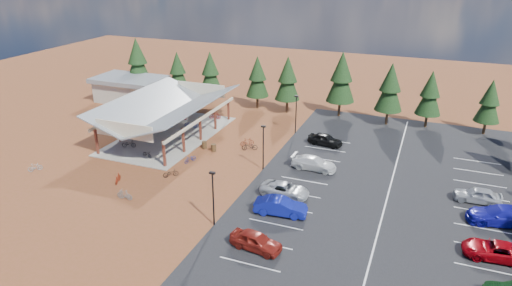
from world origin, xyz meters
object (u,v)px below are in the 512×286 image
bike_9 (35,167)px  bike_12 (171,173)px  bike_3 (181,116)px  bike_13 (125,195)px  bike_14 (190,159)px  bike_pavilion (168,108)px  lamp_post_2 (296,112)px  bike_1 (139,134)px  bike_4 (147,154)px  lamp_post_0 (213,195)px  bike_2 (154,127)px  trash_bin_0 (214,148)px  car_3 (314,163)px  car_2 (285,190)px  bike_5 (176,136)px  car_8 (477,195)px  bike_16 (250,146)px  car_1 (281,206)px  outbuilding (130,89)px  car_6 (496,250)px  trash_bin_1 (204,145)px  car_4 (325,139)px  bike_6 (191,124)px  lamp_post_1 (263,144)px  bike_11 (118,178)px  car_0 (256,241)px  car_7 (501,215)px  bike_0 (129,144)px  bike_7 (215,116)px  bike_15 (247,142)px

bike_9 → bike_12: bearing=-128.2°
bike_3 → bike_13: bike_3 is taller
bike_14 → bike_pavilion: bearing=155.0°
lamp_post_2 → bike_13: lamp_post_2 is taller
bike_1 → bike_4: size_ratio=1.17×
lamp_post_0 → bike_14: lamp_post_0 is taller
bike_2 → bike_4: bearing=-159.3°
lamp_post_2 → bike_1: bearing=-152.3°
trash_bin_0 → car_3: bearing=-2.1°
trash_bin_0 → car_2: 13.59m
bike_5 → car_8: bearing=-95.7°
bike_pavilion → bike_5: size_ratio=12.06×
bike_16 → car_1: size_ratio=0.40×
bike_5 → car_3: bearing=-96.3°
outbuilding → car_6: bearing=-25.2°
trash_bin_1 → car_4: 14.90m
bike_pavilion → bike_6: bearing=71.4°
trash_bin_1 → bike_16: 5.57m
outbuilding → lamp_post_1: (29.00, -16.00, 0.95)m
bike_6 → bike_14: (5.43, -9.86, -0.14)m
outbuilding → bike_4: bearing=-49.7°
bike_11 → car_0: bearing=-38.2°
lamp_post_0 → bike_4: bearing=144.1°
bike_4 → car_7: car_7 is taller
bike_9 → car_0: bearing=-153.6°
bike_13 → bike_14: bearing=168.9°
trash_bin_0 → bike_0: bearing=-163.5°
bike_6 → bike_9: bike_6 is taller
lamp_post_0 → bike_16: 16.92m
bike_13 → car_0: size_ratio=0.39×
bike_7 → car_3: size_ratio=0.33×
bike_pavilion → lamp_post_2: bearing=25.0°
outbuilding → bike_15: (24.79, -10.46, -1.50)m
bike_0 → car_0: size_ratio=0.39×
car_2 → bike_0: bearing=79.2°
bike_15 → bike_16: bearing=176.1°
bike_6 → car_7: 38.64m
bike_1 → lamp_post_1: bearing=-86.6°
bike_3 → bike_7: (4.31, 2.11, -0.06)m
trash_bin_1 → car_7: (31.97, -5.44, 0.41)m
bike_2 → bike_9: (-5.28, -15.05, -0.16)m
bike_5 → car_0: car_0 is taller
bike_7 → bike_4: bearing=156.7°
lamp_post_2 → car_7: (23.20, -14.57, -2.11)m
bike_1 → bike_9: 13.08m
car_6 → lamp_post_2: bearing=-135.8°
bike_12 → car_0: 15.80m
car_4 → bike_5: bearing=115.8°
lamp_post_1 → lamp_post_2: same height
bike_2 → bike_12: bearing=-147.1°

